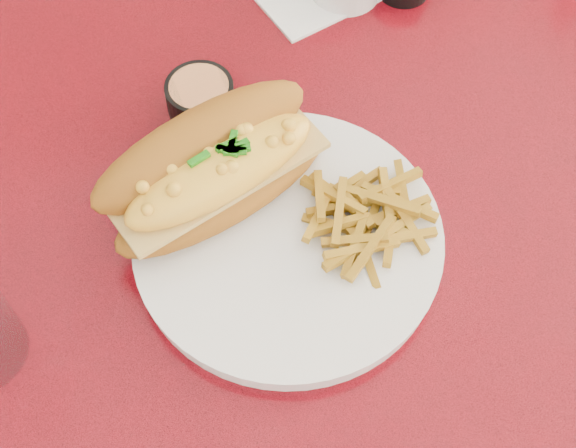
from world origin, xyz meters
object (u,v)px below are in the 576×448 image
object	(u,v)px
mac_hoagie	(214,168)
sauce_cup_left	(200,96)
dinner_plate	(288,241)
diner_table	(377,231)
fork	(350,214)

from	to	relation	value
mac_hoagie	sauce_cup_left	xyz separation A→B (m)	(0.02, 0.12, -0.04)
dinner_plate	sauce_cup_left	world-z (taller)	sauce_cup_left
mac_hoagie	sauce_cup_left	world-z (taller)	mac_hoagie
diner_table	sauce_cup_left	world-z (taller)	sauce_cup_left
dinner_plate	mac_hoagie	distance (m)	0.09
mac_hoagie	fork	bearing A→B (deg)	-46.27
fork	dinner_plate	bearing A→B (deg)	65.95
diner_table	sauce_cup_left	size ratio (longest dim) A/B	14.01
diner_table	dinner_plate	size ratio (longest dim) A/B	4.04
mac_hoagie	diner_table	bearing A→B (deg)	-14.32
sauce_cup_left	diner_table	bearing A→B (deg)	-35.09
diner_table	dinner_plate	world-z (taller)	dinner_plate
diner_table	dinner_plate	bearing A→B (deg)	-153.28
dinner_plate	sauce_cup_left	bearing A→B (deg)	98.01
diner_table	dinner_plate	xyz separation A→B (m)	(-0.13, -0.07, 0.17)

